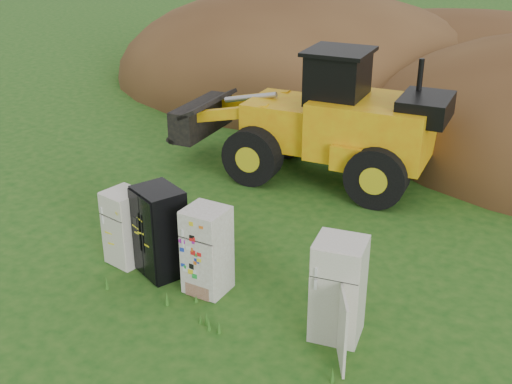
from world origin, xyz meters
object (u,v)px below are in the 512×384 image
fridge_leftmost (126,227)px  fridge_black_side (160,232)px  fridge_open_door (338,289)px  wheel_loader (304,113)px  fridge_sticker (207,250)px

fridge_leftmost → fridge_black_side: fridge_black_side is taller
fridge_open_door → wheel_loader: bearing=111.1°
fridge_black_side → fridge_leftmost: bearing=-155.8°
fridge_leftmost → fridge_black_side: bearing=10.2°
fridge_leftmost → fridge_sticker: bearing=7.7°
fridge_black_side → fridge_sticker: bearing=19.9°
wheel_loader → fridge_black_side: bearing=-96.7°
fridge_open_door → fridge_leftmost: bearing=168.6°
fridge_black_side → fridge_open_door: size_ratio=1.00×
fridge_sticker → fridge_leftmost: bearing=177.9°
fridge_black_side → fridge_sticker: 1.19m
fridge_open_door → wheel_loader: wheel_loader is taller
fridge_black_side → wheel_loader: (-0.04, 6.20, 0.86)m
wheel_loader → fridge_leftmost: bearing=-104.8°
fridge_leftmost → fridge_open_door: fridge_open_door is taller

